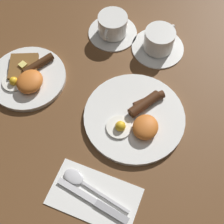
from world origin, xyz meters
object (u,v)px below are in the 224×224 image
breakfast_plate_near (136,117)px  spoon (80,181)px  breakfast_plate_far (28,77)px  teacup_near (159,41)px  knife (96,203)px  teacup_far (113,27)px

breakfast_plate_near → spoon: bearing=163.1°
breakfast_plate_far → breakfast_plate_near: bearing=-89.9°
teacup_near → knife: size_ratio=0.83×
spoon → breakfast_plate_far: bearing=-29.2°
teacup_near → teacup_far: size_ratio=1.04×
teacup_far → breakfast_plate_near: bearing=-145.6°
teacup_near → knife: bearing=-177.8°
breakfast_plate_far → teacup_far: teacup_far is taller
breakfast_plate_near → teacup_near: bearing=5.6°
breakfast_plate_far → teacup_far: 0.31m
breakfast_plate_near → spoon: 0.23m
breakfast_plate_far → teacup_near: 0.42m
knife → breakfast_plate_far: bearing=-29.5°
teacup_near → teacup_far: bearing=89.7°
teacup_near → breakfast_plate_near: bearing=-174.4°
knife → teacup_far: bearing=-63.8°
breakfast_plate_far → teacup_far: (0.27, -0.16, 0.02)m
breakfast_plate_near → spoon: (-0.22, 0.07, -0.00)m
teacup_far → knife: size_ratio=0.80×
teacup_near → knife: teacup_near is taller
breakfast_plate_far → teacup_near: bearing=-49.9°
breakfast_plate_far → teacup_far: size_ratio=1.43×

